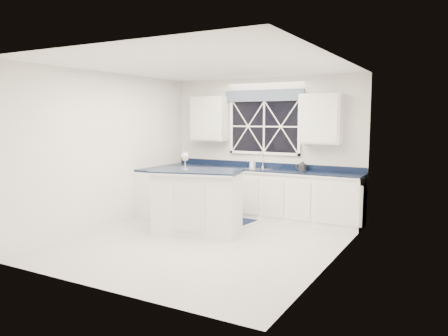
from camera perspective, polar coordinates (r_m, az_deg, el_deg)
The scene contains 13 objects.
ground at distance 6.96m, azimuth -2.35°, elevation -9.46°, with size 4.50×4.50×0.00m, color #B2B2AD.
back_wall at distance 8.70m, azimuth 5.35°, elevation 2.79°, with size 4.00×0.10×2.70m, color silver.
base_cabinets at distance 8.53m, azimuth 1.99°, elevation -3.35°, with size 3.99×1.60×0.90m.
countertop at distance 8.47m, azimuth 4.51°, elevation -0.23°, with size 3.98×0.64×0.04m, color black.
dishwasher at distance 9.05m, azimuth -1.88°, elevation -3.03°, with size 0.60×0.58×0.82m, color black.
window at distance 8.64m, azimuth 5.26°, elevation 5.95°, with size 1.65×0.09×1.26m.
upper_cabinets at distance 8.53m, azimuth 4.93°, elevation 6.41°, with size 3.10×0.34×0.90m.
faucet at distance 8.63m, azimuth 5.05°, elevation 1.08°, with size 0.05×0.20×0.30m.
island at distance 7.31m, azimuth -3.46°, elevation -4.36°, with size 1.59×1.18×1.06m.
rug at distance 8.27m, azimuth 0.34°, elevation -6.79°, with size 1.22×0.81×0.02m.
kettle at distance 8.25m, azimuth 10.17°, elevation 0.22°, with size 0.25×0.16×0.18m.
wine_glass at distance 7.29m, azimuth -5.11°, elevation 1.42°, with size 0.13×0.13×0.30m.
soap_bottle at distance 8.75m, azimuth 3.75°, elevation 0.78°, with size 0.09×0.09×0.20m, color silver.
Camera 1 is at (3.49, -5.70, 1.92)m, focal length 35.00 mm.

